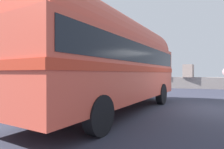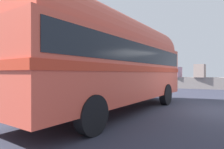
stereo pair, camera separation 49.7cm
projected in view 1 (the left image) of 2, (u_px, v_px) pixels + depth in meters
The scene contains 4 objects.
ground at pixel (218, 110), 7.50m from camera, with size 32.00×26.00×0.02m.
breakwater at pixel (194, 81), 18.58m from camera, with size 31.36×2.12×2.42m.
vintage_coach at pixel (114, 58), 7.16m from camera, with size 4.15×8.89×3.70m.
second_coach at pixel (42, 63), 10.59m from camera, with size 5.14×8.89×3.70m.
Camera 1 is at (-1.67, -8.45, 1.47)m, focal length 30.13 mm.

